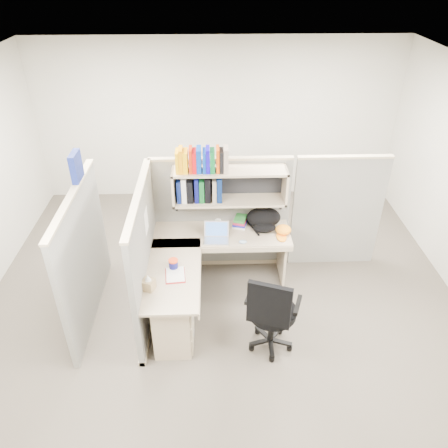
{
  "coord_description": "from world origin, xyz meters",
  "views": [
    {
      "loc": [
        -0.12,
        -4.05,
        3.83
      ],
      "look_at": [
        0.02,
        0.25,
        1.07
      ],
      "focal_mm": 35.0,
      "sensor_mm": 36.0,
      "label": 1
    }
  ],
  "objects_px": {
    "laptop": "(216,233)",
    "snack_canister": "(173,264)",
    "backpack": "(264,220)",
    "task_chair": "(271,324)",
    "desk": "(188,296)"
  },
  "relations": [
    {
      "from": "laptop",
      "to": "snack_canister",
      "type": "xyz_separation_m",
      "value": [
        -0.5,
        -0.52,
        -0.05
      ]
    },
    {
      "from": "desk",
      "to": "task_chair",
      "type": "xyz_separation_m",
      "value": [
        0.9,
        -0.4,
        -0.06
      ]
    },
    {
      "from": "laptop",
      "to": "desk",
      "type": "bearing_deg",
      "value": -113.12
    },
    {
      "from": "desk",
      "to": "backpack",
      "type": "xyz_separation_m",
      "value": [
        0.95,
        0.95,
        0.42
      ]
    },
    {
      "from": "backpack",
      "to": "laptop",
      "type": "bearing_deg",
      "value": -159.95
    },
    {
      "from": "desk",
      "to": "laptop",
      "type": "bearing_deg",
      "value": 64.09
    },
    {
      "from": "backpack",
      "to": "task_chair",
      "type": "height_order",
      "value": "task_chair"
    },
    {
      "from": "laptop",
      "to": "task_chair",
      "type": "xyz_separation_m",
      "value": [
        0.57,
        -1.09,
        -0.46
      ]
    },
    {
      "from": "laptop",
      "to": "task_chair",
      "type": "height_order",
      "value": "task_chair"
    },
    {
      "from": "task_chair",
      "to": "snack_canister",
      "type": "bearing_deg",
      "value": 151.59
    },
    {
      "from": "desk",
      "to": "task_chair",
      "type": "bearing_deg",
      "value": -24.19
    },
    {
      "from": "desk",
      "to": "laptop",
      "type": "relative_size",
      "value": 5.66
    },
    {
      "from": "backpack",
      "to": "task_chair",
      "type": "bearing_deg",
      "value": -95.19
    },
    {
      "from": "backpack",
      "to": "snack_canister",
      "type": "xyz_separation_m",
      "value": [
        -1.11,
        -0.78,
        -0.07
      ]
    },
    {
      "from": "laptop",
      "to": "snack_canister",
      "type": "height_order",
      "value": "laptop"
    }
  ]
}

